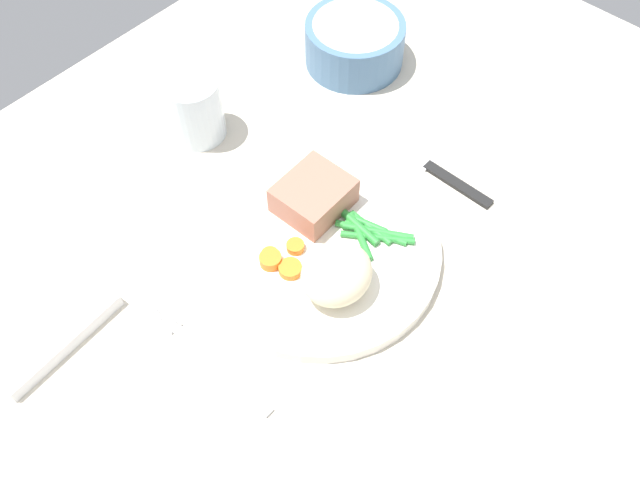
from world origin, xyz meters
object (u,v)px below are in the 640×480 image
at_px(water_glass, 195,112).
at_px(napkin, 28,311).
at_px(knife, 421,162).
at_px(salad_bowl, 355,41).
at_px(meat_portion, 314,196).
at_px(dinner_plate, 320,250).
at_px(fork, 209,359).

bearing_deg(water_glass, napkin, -168.18).
relative_size(knife, napkin, 1.52).
distance_m(water_glass, salad_bowl, 0.23).
bearing_deg(water_glass, meat_portion, -89.61).
distance_m(meat_portion, knife, 0.15).
xyz_separation_m(dinner_plate, fork, (-0.16, -0.00, -0.01)).
bearing_deg(dinner_plate, water_glass, 81.67).
bearing_deg(knife, meat_portion, 166.85).
relative_size(knife, salad_bowl, 1.60).
height_order(meat_portion, salad_bowl, salad_bowl).
distance_m(dinner_plate, meat_portion, 0.06).
xyz_separation_m(meat_portion, fork, (-0.20, -0.04, -0.03)).
xyz_separation_m(knife, salad_bowl, (0.08, 0.17, 0.03)).
xyz_separation_m(dinner_plate, napkin, (-0.25, 0.17, 0.00)).
bearing_deg(knife, dinner_plate, -176.95).
xyz_separation_m(fork, knife, (0.34, -0.00, -0.00)).
distance_m(meat_portion, water_glass, 0.19).
bearing_deg(dinner_plate, fork, -179.10).
bearing_deg(meat_portion, fork, -167.75).
height_order(water_glass, napkin, water_glass).
height_order(fork, napkin, napkin).
relative_size(dinner_plate, salad_bowl, 2.00).
xyz_separation_m(fork, napkin, (-0.09, 0.17, 0.01)).
distance_m(dinner_plate, water_glass, 0.23).
xyz_separation_m(meat_portion, water_glass, (-0.00, 0.19, 0.00)).
distance_m(fork, knife, 0.34).
relative_size(fork, knife, 0.81).
bearing_deg(meat_portion, dinner_plate, -130.60).
xyz_separation_m(dinner_plate, knife, (0.18, -0.00, -0.01)).
height_order(dinner_plate, water_glass, water_glass).
bearing_deg(meat_portion, napkin, 155.87).
xyz_separation_m(dinner_plate, meat_portion, (0.03, 0.04, 0.03)).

